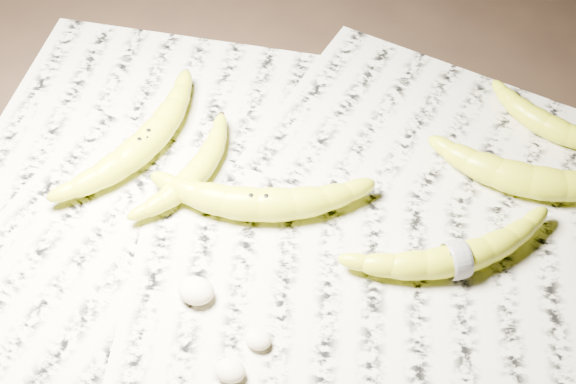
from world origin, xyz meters
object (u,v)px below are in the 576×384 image
(banana_left_a, at_px, (144,142))
(banana_upper_b, at_px, (547,123))
(banana_center, at_px, (259,203))
(banana_taped, at_px, (457,258))
(banana_upper_a, at_px, (531,179))
(banana_left_b, at_px, (196,172))

(banana_left_a, distance_m, banana_upper_b, 0.51)
(banana_center, distance_m, banana_taped, 0.24)
(banana_upper_b, bearing_deg, banana_taped, -85.20)
(banana_taped, bearing_deg, banana_center, 145.64)
(banana_center, relative_size, banana_taped, 1.03)
(banana_taped, height_order, banana_upper_a, banana_upper_a)
(banana_left_b, distance_m, banana_upper_a, 0.40)
(banana_left_b, xyz_separation_m, banana_center, (0.09, -0.02, 0.01))
(banana_left_b, bearing_deg, banana_taped, -81.69)
(banana_left_b, xyz_separation_m, banana_upper_a, (0.39, 0.11, 0.01))
(banana_center, bearing_deg, banana_taped, -16.11)
(banana_left_a, bearing_deg, banana_upper_a, -63.24)
(banana_left_a, height_order, banana_taped, banana_left_a)
(banana_upper_a, bearing_deg, banana_upper_b, 82.57)
(banana_center, height_order, banana_taped, banana_center)
(banana_left_b, relative_size, banana_center, 0.72)
(banana_taped, height_order, banana_upper_b, banana_taped)
(banana_left_a, bearing_deg, banana_left_b, -89.52)
(banana_left_a, distance_m, banana_upper_a, 0.48)
(banana_center, xyz_separation_m, banana_upper_b, (0.31, 0.24, -0.00))
(banana_left_a, bearing_deg, banana_center, -89.46)
(banana_left_a, relative_size, banana_center, 1.00)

